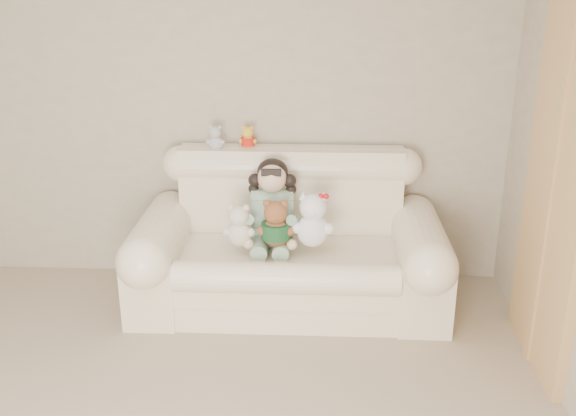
{
  "coord_description": "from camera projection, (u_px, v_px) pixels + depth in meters",
  "views": [
    {
      "loc": [
        0.91,
        -2.14,
        2.23
      ],
      "look_at": [
        0.72,
        1.9,
        0.75
      ],
      "focal_mm": 41.6,
      "sensor_mm": 36.0,
      "label": 1
    }
  ],
  "objects": [
    {
      "name": "brown_teddy",
      "position": [
        276.0,
        219.0,
        4.29
      ],
      "size": [
        0.28,
        0.24,
        0.38
      ],
      "primitive_type": null,
      "rotation": [
        0.0,
        0.0,
        -0.24
      ],
      "color": "brown",
      "rests_on": "sofa"
    },
    {
      "name": "white_cat",
      "position": [
        313.0,
        214.0,
        4.28
      ],
      "size": [
        0.34,
        0.3,
        0.43
      ],
      "primitive_type": null,
      "rotation": [
        0.0,
        0.0,
        0.38
      ],
      "color": "white",
      "rests_on": "sofa"
    },
    {
      "name": "sofa",
      "position": [
        289.0,
        236.0,
        4.47
      ],
      "size": [
        2.1,
        0.95,
        1.03
      ],
      "primitive_type": null,
      "color": "beige",
      "rests_on": "floor"
    },
    {
      "name": "grey_mini_plush",
      "position": [
        216.0,
        136.0,
        4.61
      ],
      "size": [
        0.14,
        0.12,
        0.21
      ],
      "primitive_type": null,
      "rotation": [
        0.0,
        0.0,
        -0.12
      ],
      "color": "silver",
      "rests_on": "sofa"
    },
    {
      "name": "seated_child",
      "position": [
        272.0,
        202.0,
        4.48
      ],
      "size": [
        0.38,
        0.46,
        0.61
      ],
      "primitive_type": null,
      "rotation": [
        0.0,
        0.0,
        0.04
      ],
      "color": "#266A3D",
      "rests_on": "sofa"
    },
    {
      "name": "yellow_mini_bear",
      "position": [
        248.0,
        135.0,
        4.64
      ],
      "size": [
        0.15,
        0.13,
        0.19
      ],
      "primitive_type": null,
      "rotation": [
        0.0,
        0.0,
        -0.38
      ],
      "color": "gold",
      "rests_on": "sofa"
    },
    {
      "name": "wall_back",
      "position": [
        191.0,
        104.0,
        4.71
      ],
      "size": [
        4.5,
        0.0,
        4.5
      ],
      "primitive_type": "plane",
      "rotation": [
        1.57,
        0.0,
        0.0
      ],
      "color": "#BBAA95",
      "rests_on": "ground"
    },
    {
      "name": "door_panel",
      "position": [
        556.0,
        193.0,
        3.66
      ],
      "size": [
        0.06,
        0.9,
        2.1
      ],
      "primitive_type": "cube",
      "color": "tan",
      "rests_on": "floor"
    },
    {
      "name": "cream_teddy",
      "position": [
        239.0,
        221.0,
        4.3
      ],
      "size": [
        0.26,
        0.23,
        0.33
      ],
      "primitive_type": null,
      "rotation": [
        0.0,
        0.0,
        -0.34
      ],
      "color": "silver",
      "rests_on": "sofa"
    }
  ]
}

